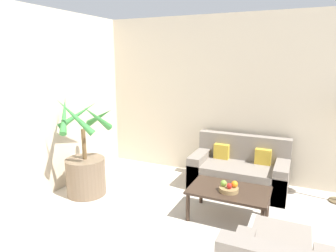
# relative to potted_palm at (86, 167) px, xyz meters

# --- Properties ---
(wall_back) EXTENTS (8.05, 0.06, 2.70)m
(wall_back) POSITION_rel_potted_palm_xyz_m (2.72, 1.62, 0.93)
(wall_back) COLOR beige
(wall_back) RESTS_ON ground_plane
(potted_palm) EXTENTS (0.86, 0.84, 1.49)m
(potted_palm) POSITION_rel_potted_palm_xyz_m (0.00, 0.00, 0.00)
(potted_palm) COLOR brown
(potted_palm) RESTS_ON ground_plane
(sofa_loveseat) EXTENTS (1.45, 0.77, 0.81)m
(sofa_loveseat) POSITION_rel_potted_palm_xyz_m (2.04, 1.16, -0.14)
(sofa_loveseat) COLOR gray
(sofa_loveseat) RESTS_ON ground_plane
(coffee_table) EXTENTS (0.99, 0.62, 0.40)m
(coffee_table) POSITION_rel_potted_palm_xyz_m (2.11, 0.18, -0.07)
(coffee_table) COLOR #38281E
(coffee_table) RESTS_ON ground_plane
(fruit_bowl) EXTENTS (0.24, 0.24, 0.05)m
(fruit_bowl) POSITION_rel_potted_palm_xyz_m (2.12, 0.12, 0.01)
(fruit_bowl) COLOR #997A4C
(fruit_bowl) RESTS_ON coffee_table
(apple_red) EXTENTS (0.07, 0.07, 0.07)m
(apple_red) POSITION_rel_potted_palm_xyz_m (2.13, 0.08, 0.07)
(apple_red) COLOR red
(apple_red) RESTS_ON fruit_bowl
(apple_green) EXTENTS (0.08, 0.08, 0.08)m
(apple_green) POSITION_rel_potted_palm_xyz_m (2.05, 0.12, 0.07)
(apple_green) COLOR olive
(apple_green) RESTS_ON fruit_bowl
(orange_fruit) EXTENTS (0.08, 0.08, 0.08)m
(orange_fruit) POSITION_rel_potted_palm_xyz_m (2.18, 0.15, 0.07)
(orange_fruit) COLOR orange
(orange_fruit) RESTS_ON fruit_bowl
(ottoman) EXTENTS (0.54, 0.47, 0.35)m
(ottoman) POSITION_rel_potted_palm_xyz_m (2.78, -0.47, -0.24)
(ottoman) COLOR gray
(ottoman) RESTS_ON ground_plane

